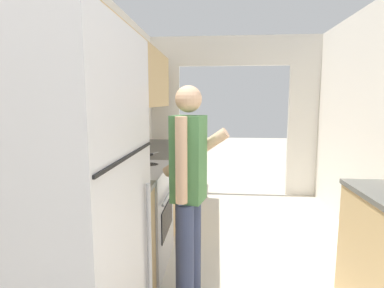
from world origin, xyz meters
TOP-DOWN VIEW (x-y plane):
  - wall_left at (-1.27, 1.93)m, footprint 0.38×6.66m
  - wall_far_with_doorway at (0.00, 4.29)m, footprint 3.03×0.06m
  - counter_left at (-1.01, 2.68)m, footprint 0.62×3.10m
  - refrigerator at (-0.95, 0.59)m, footprint 0.75×0.72m
  - range_oven at (-1.00, 2.02)m, footprint 0.66×0.79m
  - person at (-0.44, 1.50)m, footprint 0.52×0.43m
  - knife at (-0.98, 2.70)m, footprint 0.09×0.32m

SIDE VIEW (x-z plane):
  - counter_left at x=-1.01m, z-range 0.00..0.91m
  - range_oven at x=-1.00m, z-range -0.06..0.98m
  - person at x=-0.44m, z-range 0.06..1.66m
  - refrigerator at x=-0.95m, z-range 0.00..1.78m
  - knife at x=-0.98m, z-range 0.90..0.92m
  - wall_far_with_doorway at x=0.00m, z-range 0.20..2.70m
  - wall_left at x=-1.27m, z-range 0.22..2.72m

